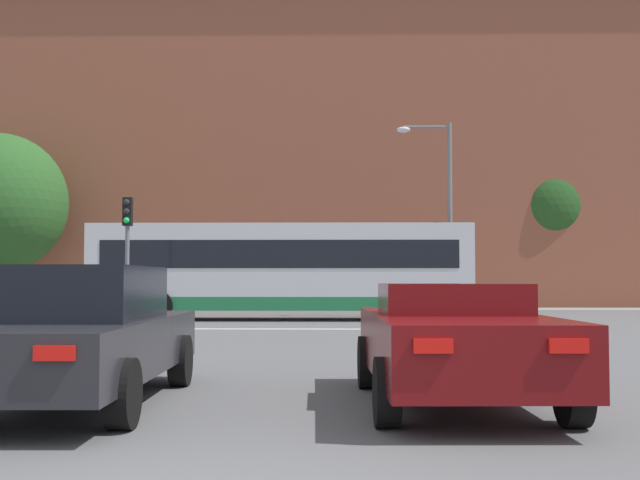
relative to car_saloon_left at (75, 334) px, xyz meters
name	(u,v)px	position (x,y,z in m)	size (l,w,h in m)	color
stop_line_strip	(306,329)	(2.00, 13.11, -0.75)	(7.77, 0.30, 0.01)	silver
far_pavement	(317,309)	(2.00, 27.81, -0.75)	(68.63, 2.50, 0.01)	gray
brick_civic_building	(262,148)	(-1.43, 37.25, 8.19)	(43.92, 14.62, 25.05)	brown
car_saloon_left	(75,334)	(0.00, 0.00, 0.00)	(2.04, 4.80, 1.48)	#232328
car_roadster_right	(454,341)	(4.08, 0.05, -0.08)	(1.99, 4.34, 1.29)	#600C0F
bus_crossing_lead	(281,269)	(1.01, 18.05, 0.94)	(12.46, 2.70, 3.15)	silver
traffic_light_near_left	(127,239)	(-3.04, 13.76, 1.73)	(0.26, 0.31, 3.65)	slate
traffic_light_far_right	(437,250)	(7.31, 26.99, 1.88)	(0.26, 0.31, 3.90)	slate
street_lamp_junction	(441,198)	(6.59, 20.11, 3.52)	(1.98, 0.36, 6.99)	slate
pedestrian_waiting	(234,285)	(-1.74, 27.40, 0.34)	(0.46, 0.40, 1.84)	black
pedestrian_walking_east	(285,285)	(0.52, 28.22, 0.34)	(0.44, 0.43, 1.84)	#333851
pedestrian_walking_west	(343,289)	(3.13, 27.30, 0.18)	(0.46, 0.40, 1.60)	brown
tree_by_building	(0,203)	(-12.38, 27.25, 4.06)	(5.99, 5.99, 7.96)	#4C3823
tree_kerbside	(544,209)	(13.50, 32.41, 4.20)	(4.99, 4.99, 7.58)	#4C3823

